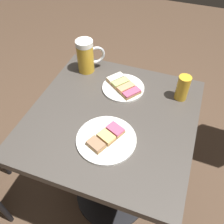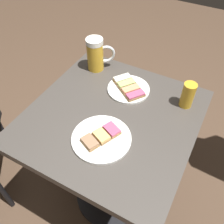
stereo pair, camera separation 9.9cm
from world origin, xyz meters
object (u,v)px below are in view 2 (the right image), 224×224
Objects in this scene: plate_near at (129,88)px; beer_glass_small at (188,95)px; beer_mug at (96,54)px; plate_far at (101,138)px.

beer_glass_small is (-0.03, 0.25, 0.05)m from plate_near.
beer_glass_small is (0.04, 0.46, -0.02)m from beer_mug.
plate_far is 1.98× the size of beer_glass_small.
plate_near is at bearing 70.93° from beer_mug.
beer_mug is at bearing -109.07° from plate_near.
beer_mug is (-0.07, -0.21, 0.07)m from plate_near.
plate_far is 0.40m from beer_glass_small.
plate_near is 0.30m from plate_far.
plate_near is at bearing -83.47° from beer_glass_small.
beer_mug reaches higher than beer_glass_small.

